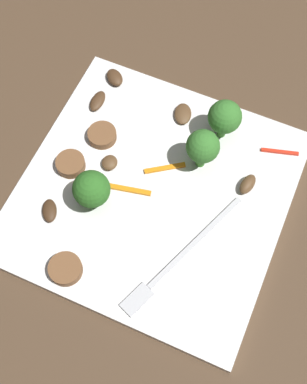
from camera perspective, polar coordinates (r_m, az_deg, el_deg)
ground_plane at (r=0.60m, az=-0.00°, el=-0.53°), size 1.40×1.40×0.00m
plate at (r=0.59m, az=-0.00°, el=-0.27°), size 0.30×0.30×0.01m
fork at (r=0.56m, az=2.50°, el=-7.73°), size 0.17×0.08×0.00m
broccoli_floret_0 at (r=0.56m, az=-6.92°, el=0.29°), size 0.04×0.04×0.05m
broccoli_floret_1 at (r=0.60m, az=7.93°, el=8.24°), size 0.04×0.04×0.06m
broccoli_floret_2 at (r=0.57m, az=5.51°, el=5.01°), size 0.04×0.04×0.06m
sausage_slice_0 at (r=0.62m, az=-5.74°, el=6.30°), size 0.05×0.05×0.01m
sausage_slice_1 at (r=0.61m, az=-9.21°, el=3.11°), size 0.05×0.05×0.01m
sausage_slice_2 at (r=0.56m, az=-9.77°, el=-8.44°), size 0.05×0.05×0.01m
mushroom_0 at (r=0.65m, az=-6.23°, el=10.04°), size 0.03×0.02×0.01m
mushroom_1 at (r=0.59m, az=-11.50°, el=-2.05°), size 0.03×0.03×0.01m
mushroom_2 at (r=0.67m, az=-4.34°, el=12.59°), size 0.03×0.03×0.01m
mushroom_3 at (r=0.60m, az=-4.91°, el=3.28°), size 0.02×0.02×0.01m
mushroom_4 at (r=0.64m, az=3.29°, el=8.68°), size 0.04×0.03×0.01m
mushroom_5 at (r=0.59m, az=10.42°, el=0.86°), size 0.03×0.02×0.01m
pepper_strip_0 at (r=0.60m, az=1.19°, el=2.71°), size 0.03×0.04×0.00m
pepper_strip_1 at (r=0.59m, az=-2.89°, el=0.30°), size 0.02×0.05×0.00m
pepper_strip_2 at (r=0.63m, az=13.88°, el=4.37°), size 0.02×0.04×0.00m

